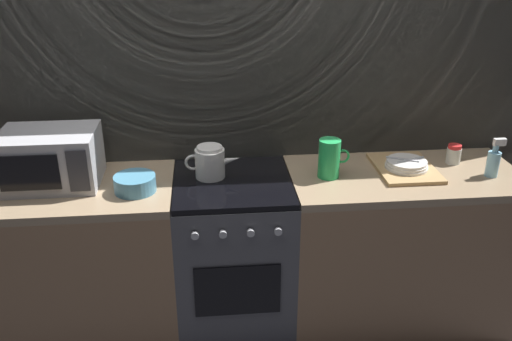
{
  "coord_description": "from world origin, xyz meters",
  "views": [
    {
      "loc": [
        -0.12,
        -2.49,
        2.08
      ],
      "look_at": [
        0.12,
        0.0,
        0.95
      ],
      "focal_mm": 38.42,
      "sensor_mm": 36.0,
      "label": 1
    }
  ],
  "objects_px": {
    "stove_unit": "(234,256)",
    "spray_bottle": "(493,162)",
    "kettle": "(210,162)",
    "dish_pile": "(405,166)",
    "pitcher": "(330,159)",
    "microwave": "(50,158)",
    "mixing_bowl": "(135,184)",
    "spice_jar": "(454,154)"
  },
  "relations": [
    {
      "from": "spice_jar",
      "to": "spray_bottle",
      "type": "bearing_deg",
      "value": -55.1
    },
    {
      "from": "stove_unit",
      "to": "mixing_bowl",
      "type": "xyz_separation_m",
      "value": [
        -0.47,
        -0.07,
        0.49
      ]
    },
    {
      "from": "microwave",
      "to": "spray_bottle",
      "type": "height_order",
      "value": "microwave"
    },
    {
      "from": "stove_unit",
      "to": "pitcher",
      "type": "height_order",
      "value": "pitcher"
    },
    {
      "from": "microwave",
      "to": "stove_unit",
      "type": "bearing_deg",
      "value": -3.58
    },
    {
      "from": "spice_jar",
      "to": "microwave",
      "type": "bearing_deg",
      "value": -178.51
    },
    {
      "from": "microwave",
      "to": "kettle",
      "type": "bearing_deg",
      "value": 0.16
    },
    {
      "from": "kettle",
      "to": "dish_pile",
      "type": "relative_size",
      "value": 0.71
    },
    {
      "from": "kettle",
      "to": "stove_unit",
      "type": "bearing_deg",
      "value": -28.06
    },
    {
      "from": "mixing_bowl",
      "to": "spice_jar",
      "type": "distance_m",
      "value": 1.68
    },
    {
      "from": "spice_jar",
      "to": "kettle",
      "type": "bearing_deg",
      "value": -177.73
    },
    {
      "from": "mixing_bowl",
      "to": "spice_jar",
      "type": "bearing_deg",
      "value": 6.2
    },
    {
      "from": "stove_unit",
      "to": "kettle",
      "type": "bearing_deg",
      "value": 151.94
    },
    {
      "from": "stove_unit",
      "to": "spray_bottle",
      "type": "height_order",
      "value": "spray_bottle"
    },
    {
      "from": "stove_unit",
      "to": "pitcher",
      "type": "distance_m",
      "value": 0.74
    },
    {
      "from": "kettle",
      "to": "spice_jar",
      "type": "bearing_deg",
      "value": 2.27
    },
    {
      "from": "kettle",
      "to": "dish_pile",
      "type": "xyz_separation_m",
      "value": [
        1.01,
        -0.02,
        -0.06
      ]
    },
    {
      "from": "mixing_bowl",
      "to": "spray_bottle",
      "type": "relative_size",
      "value": 0.99
    },
    {
      "from": "kettle",
      "to": "spray_bottle",
      "type": "distance_m",
      "value": 1.43
    },
    {
      "from": "microwave",
      "to": "kettle",
      "type": "relative_size",
      "value": 1.62
    },
    {
      "from": "kettle",
      "to": "mixing_bowl",
      "type": "xyz_separation_m",
      "value": [
        -0.36,
        -0.13,
        -0.04
      ]
    },
    {
      "from": "mixing_bowl",
      "to": "microwave",
      "type": "bearing_deg",
      "value": 162.86
    },
    {
      "from": "mixing_bowl",
      "to": "pitcher",
      "type": "distance_m",
      "value": 0.97
    },
    {
      "from": "pitcher",
      "to": "dish_pile",
      "type": "distance_m",
      "value": 0.42
    },
    {
      "from": "mixing_bowl",
      "to": "dish_pile",
      "type": "xyz_separation_m",
      "value": [
        1.38,
        0.11,
        -0.02
      ]
    },
    {
      "from": "kettle",
      "to": "pitcher",
      "type": "bearing_deg",
      "value": -5.84
    },
    {
      "from": "microwave",
      "to": "kettle",
      "type": "xyz_separation_m",
      "value": [
        0.78,
        0.0,
        -0.05
      ]
    },
    {
      "from": "microwave",
      "to": "dish_pile",
      "type": "height_order",
      "value": "microwave"
    },
    {
      "from": "microwave",
      "to": "spice_jar",
      "type": "relative_size",
      "value": 4.38
    },
    {
      "from": "stove_unit",
      "to": "dish_pile",
      "type": "xyz_separation_m",
      "value": [
        0.91,
        0.04,
        0.47
      ]
    },
    {
      "from": "spray_bottle",
      "to": "dish_pile",
      "type": "bearing_deg",
      "value": 165.4
    },
    {
      "from": "mixing_bowl",
      "to": "kettle",
      "type": "bearing_deg",
      "value": 19.57
    },
    {
      "from": "kettle",
      "to": "dish_pile",
      "type": "height_order",
      "value": "kettle"
    },
    {
      "from": "microwave",
      "to": "pitcher",
      "type": "height_order",
      "value": "microwave"
    },
    {
      "from": "stove_unit",
      "to": "microwave",
      "type": "bearing_deg",
      "value": 176.42
    },
    {
      "from": "microwave",
      "to": "spray_bottle",
      "type": "bearing_deg",
      "value": -3.27
    },
    {
      "from": "pitcher",
      "to": "spray_bottle",
      "type": "relative_size",
      "value": 0.99
    },
    {
      "from": "dish_pile",
      "to": "spray_bottle",
      "type": "bearing_deg",
      "value": -14.6
    },
    {
      "from": "mixing_bowl",
      "to": "spice_jar",
      "type": "xyz_separation_m",
      "value": [
        1.67,
        0.18,
        0.01
      ]
    },
    {
      "from": "mixing_bowl",
      "to": "pitcher",
      "type": "xyz_separation_m",
      "value": [
        0.96,
        0.07,
        0.06
      ]
    },
    {
      "from": "spice_jar",
      "to": "spray_bottle",
      "type": "xyz_separation_m",
      "value": [
        0.13,
        -0.18,
        0.03
      ]
    },
    {
      "from": "microwave",
      "to": "spray_bottle",
      "type": "relative_size",
      "value": 2.27
    }
  ]
}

